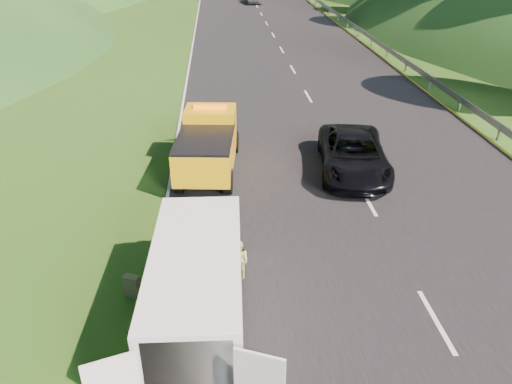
{
  "coord_description": "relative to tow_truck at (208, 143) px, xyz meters",
  "views": [
    {
      "loc": [
        -2.0,
        -10.7,
        8.33
      ],
      "look_at": [
        -0.97,
        2.49,
        1.3
      ],
      "focal_mm": 35.0,
      "sensor_mm": 36.0,
      "label": 1
    }
  ],
  "objects": [
    {
      "name": "ground",
      "position": [
        2.44,
        -6.91,
        -1.12
      ],
      "size": [
        320.0,
        320.0,
        0.0
      ],
      "primitive_type": "plane",
      "color": "#38661E",
      "rests_on": "ground"
    },
    {
      "name": "road_surface",
      "position": [
        5.44,
        33.09,
        -1.11
      ],
      "size": [
        14.0,
        200.0,
        0.02
      ],
      "primitive_type": "cube",
      "color": "black",
      "rests_on": "ground"
    },
    {
      "name": "guardrail",
      "position": [
        12.74,
        45.59,
        -1.12
      ],
      "size": [
        0.06,
        140.0,
        1.52
      ],
      "primitive_type": "cube",
      "color": "gray",
      "rests_on": "ground"
    },
    {
      "name": "tree_line_left",
      "position": [
        -16.56,
        53.09,
        -1.12
      ],
      "size": [
        14.0,
        140.0,
        14.0
      ],
      "primitive_type": null,
      "color": "#28591A",
      "rests_on": "ground"
    },
    {
      "name": "tow_truck",
      "position": [
        0.0,
        0.0,
        0.0
      ],
      "size": [
        2.49,
        5.49,
        2.28
      ],
      "rotation": [
        0.0,
        0.0,
        -0.1
      ],
      "color": "black",
      "rests_on": "ground"
    },
    {
      "name": "white_van",
      "position": [
        -0.18,
        -8.56,
        0.11
      ],
      "size": [
        3.36,
        6.2,
        2.18
      ],
      "rotation": [
        0.0,
        0.0,
        -0.03
      ],
      "color": "black",
      "rests_on": "ground"
    },
    {
      "name": "woman",
      "position": [
        -0.3,
        -6.6,
        -1.12
      ],
      "size": [
        0.58,
        0.73,
        1.83
      ],
      "primitive_type": "imported",
      "rotation": [
        0.0,
        0.0,
        1.72
      ],
      "color": "silver",
      "rests_on": "ground"
    },
    {
      "name": "child",
      "position": [
        0.84,
        -6.84,
        -1.12
      ],
      "size": [
        0.67,
        0.67,
        1.1
      ],
      "primitive_type": "imported",
      "rotation": [
        0.0,
        0.0,
        -0.79
      ],
      "color": "#D2CF70",
      "rests_on": "ground"
    },
    {
      "name": "suitcase",
      "position": [
        -1.91,
        -7.4,
        -0.8
      ],
      "size": [
        0.44,
        0.34,
        0.63
      ],
      "primitive_type": "cube",
      "rotation": [
        0.0,
        0.0,
        -0.38
      ],
      "color": "#54533F",
      "rests_on": "ground"
    },
    {
      "name": "passing_suv",
      "position": [
        5.47,
        -0.62,
        -1.12
      ],
      "size": [
        3.15,
        5.57,
        1.47
      ],
      "primitive_type": "imported",
      "rotation": [
        0.0,
        0.0,
        -0.14
      ],
      "color": "black",
      "rests_on": "ground"
    },
    {
      "name": "dist_car_a",
      "position": [
        5.25,
        48.04,
        -1.12
      ],
      "size": [
        1.89,
        4.7,
        1.6
      ],
      "primitive_type": "imported",
      "color": "#45464A",
      "rests_on": "ground"
    }
  ]
}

